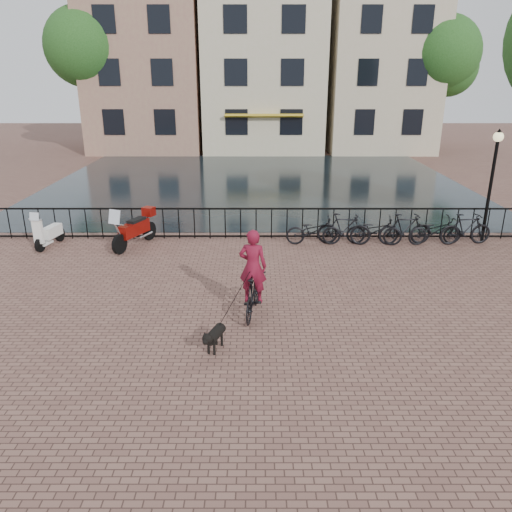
{
  "coord_description": "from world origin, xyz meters",
  "views": [
    {
      "loc": [
        0.0,
        -7.51,
        5.01
      ],
      "look_at": [
        0.0,
        3.0,
        1.2
      ],
      "focal_mm": 35.0,
      "sensor_mm": 36.0,
      "label": 1
    }
  ],
  "objects_px": {
    "dog": "(215,337)",
    "cyclist": "(253,278)",
    "lamp_post": "(493,168)",
    "motorcycle": "(134,225)",
    "scooter": "(48,227)"
  },
  "relations": [
    {
      "from": "dog",
      "to": "cyclist",
      "type": "bearing_deg",
      "value": 84.06
    },
    {
      "from": "lamp_post",
      "to": "motorcycle",
      "type": "distance_m",
      "value": 11.09
    },
    {
      "from": "lamp_post",
      "to": "scooter",
      "type": "distance_m",
      "value": 13.72
    },
    {
      "from": "lamp_post",
      "to": "motorcycle",
      "type": "height_order",
      "value": "lamp_post"
    },
    {
      "from": "scooter",
      "to": "lamp_post",
      "type": "bearing_deg",
      "value": 12.78
    },
    {
      "from": "dog",
      "to": "motorcycle",
      "type": "height_order",
      "value": "motorcycle"
    },
    {
      "from": "scooter",
      "to": "cyclist",
      "type": "bearing_deg",
      "value": -25.57
    },
    {
      "from": "motorcycle",
      "to": "scooter",
      "type": "relative_size",
      "value": 1.4
    },
    {
      "from": "motorcycle",
      "to": "scooter",
      "type": "xyz_separation_m",
      "value": [
        -2.65,
        0.02,
        -0.07
      ]
    },
    {
      "from": "scooter",
      "to": "dog",
      "type": "bearing_deg",
      "value": -36.87
    },
    {
      "from": "lamp_post",
      "to": "cyclist",
      "type": "relative_size",
      "value": 1.5
    },
    {
      "from": "cyclist",
      "to": "motorcycle",
      "type": "relative_size",
      "value": 1.16
    },
    {
      "from": "motorcycle",
      "to": "scooter",
      "type": "bearing_deg",
      "value": -156.52
    },
    {
      "from": "cyclist",
      "to": "motorcycle",
      "type": "xyz_separation_m",
      "value": [
        -3.68,
        4.7,
        -0.18
      ]
    },
    {
      "from": "dog",
      "to": "motorcycle",
      "type": "xyz_separation_m",
      "value": [
        -2.96,
        6.22,
        0.43
      ]
    }
  ]
}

